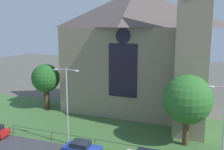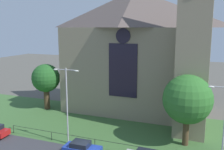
# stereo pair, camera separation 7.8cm
# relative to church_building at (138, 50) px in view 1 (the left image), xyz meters

# --- Properties ---
(ground) EXTENTS (160.00, 160.00, 0.00)m
(ground) POSITION_rel_church_building_xyz_m (-0.71, -7.98, -10.27)
(ground) COLOR #56544C
(grass_verge) EXTENTS (120.00, 20.00, 0.01)m
(grass_verge) POSITION_rel_church_building_xyz_m (-0.71, -9.98, -10.27)
(grass_verge) COLOR #3D6633
(grass_verge) RESTS_ON ground
(church_building) EXTENTS (23.20, 16.20, 26.00)m
(church_building) POSITION_rel_church_building_xyz_m (0.00, 0.00, 0.00)
(church_building) COLOR gray
(church_building) RESTS_ON ground
(iron_railing) EXTENTS (24.09, 0.07, 1.13)m
(iron_railing) POSITION_rel_church_building_xyz_m (-0.77, -15.48, -9.33)
(iron_railing) COLOR black
(iron_railing) RESTS_ON ground
(tree_left_far) EXTENTS (4.83, 4.83, 7.88)m
(tree_left_far) POSITION_rel_church_building_xyz_m (-14.90, -4.82, -4.92)
(tree_left_far) COLOR #4C3823
(tree_left_far) RESTS_ON ground
(tree_right_near) EXTENTS (5.85, 5.85, 8.65)m
(tree_right_near) POSITION_rel_church_building_xyz_m (9.07, -10.72, -4.59)
(tree_right_near) COLOR #4C3823
(tree_right_near) RESTS_ON ground
(streetlamp_near) EXTENTS (3.37, 0.26, 9.38)m
(streetlamp_near) POSITION_rel_church_building_xyz_m (-4.31, -15.58, -4.41)
(streetlamp_near) COLOR #B2B2B7
(streetlamp_near) RESTS_ON ground
(parked_car_blue) EXTENTS (4.27, 2.15, 1.51)m
(parked_car_blue) POSITION_rel_church_building_xyz_m (-1.45, -17.43, -9.53)
(parked_car_blue) COLOR #1E3899
(parked_car_blue) RESTS_ON ground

